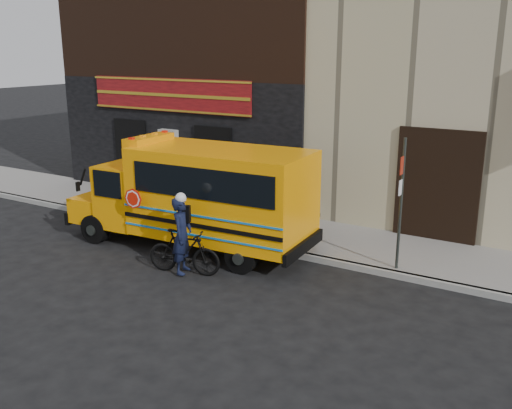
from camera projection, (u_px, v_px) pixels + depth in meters
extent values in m
plane|color=black|center=(195.00, 282.00, 13.09)|extent=(120.00, 120.00, 0.00)
cube|color=gray|center=(253.00, 246.00, 15.22)|extent=(40.00, 0.20, 0.15)
cube|color=gray|center=(280.00, 231.00, 16.46)|extent=(40.00, 3.00, 0.15)
cube|color=tan|center=(369.00, 19.00, 20.12)|extent=(20.00, 10.00, 12.00)
cube|color=black|center=(174.00, 139.00, 19.58)|extent=(10.00, 0.30, 4.00)
cube|color=#321C10|center=(169.00, 33.00, 18.64)|extent=(10.00, 0.28, 3.00)
cube|color=#540C0F|center=(169.00, 95.00, 19.04)|extent=(6.50, 0.12, 1.10)
cube|color=black|center=(133.00, 156.00, 20.55)|extent=(1.30, 0.10, 2.50)
cube|color=black|center=(214.00, 166.00, 18.76)|extent=(1.30, 0.10, 2.50)
cylinder|color=black|center=(95.00, 229.00, 15.58)|extent=(0.81, 0.32, 0.80)
cylinder|color=black|center=(140.00, 212.00, 17.20)|extent=(0.81, 0.32, 0.80)
cylinder|color=black|center=(242.00, 257.00, 13.50)|extent=(0.81, 0.32, 0.80)
cylinder|color=black|center=(277.00, 234.00, 15.11)|extent=(0.81, 0.32, 0.80)
cube|color=#FF9705|center=(106.00, 204.00, 16.48)|extent=(1.10, 2.05, 0.70)
cube|color=black|center=(92.00, 210.00, 16.80)|extent=(0.23, 2.05, 0.35)
cube|color=#FF9705|center=(135.00, 192.00, 15.85)|extent=(1.31, 2.16, 1.70)
cube|color=black|center=(118.00, 176.00, 16.00)|extent=(0.15, 1.80, 0.90)
cube|color=#FF9705|center=(222.00, 193.00, 14.48)|extent=(4.61, 2.43, 2.25)
cube|color=black|center=(303.00, 247.00, 13.73)|extent=(0.23, 2.20, 0.30)
cube|color=black|center=(201.00, 184.00, 13.36)|extent=(3.90, 0.24, 0.75)
cube|color=#FF9705|center=(149.00, 141.00, 15.19)|extent=(0.58, 1.62, 0.28)
cylinder|color=red|center=(133.00, 199.00, 14.21)|extent=(0.52, 0.06, 0.52)
cylinder|color=#363D38|center=(401.00, 208.00, 13.09)|extent=(0.07, 0.07, 3.25)
cube|color=#AB2413|center=(402.00, 165.00, 12.76)|extent=(0.02, 0.28, 0.41)
cube|color=white|center=(401.00, 187.00, 12.89)|extent=(0.02, 0.28, 0.36)
imported|color=black|center=(184.00, 252.00, 13.41)|extent=(1.87, 0.92, 1.08)
imported|color=black|center=(182.00, 237.00, 13.28)|extent=(0.63, 0.77, 1.83)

